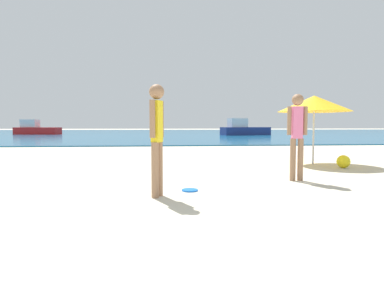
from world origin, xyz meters
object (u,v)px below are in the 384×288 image
person_standing (157,133)px  person_distant (297,132)px  boat_near (244,129)px  beach_ball (343,162)px  boat_far (36,129)px  beach_umbrella (314,104)px  frisbee (190,190)px

person_standing → person_distant: person_standing is taller
boat_near → beach_ball: size_ratio=16.27×
beach_ball → person_standing: bearing=-148.3°
person_distant → beach_ball: size_ratio=5.12×
boat_far → beach_ball: boat_far is taller
boat_near → beach_umbrella: (-4.23, -24.86, 1.05)m
person_standing → person_distant: size_ratio=1.01×
beach_ball → boat_far: bearing=122.5°
person_standing → boat_far: bearing=-132.9°
person_distant → beach_ball: person_distant is taller
frisbee → beach_ball: beach_ball is taller
person_distant → boat_near: bearing=83.9°
person_standing → boat_near: size_ratio=0.32×
person_distant → boat_far: boat_far is taller
boat_near → beach_ball: 26.10m
person_distant → beach_umbrella: beach_umbrella is taller
beach_ball → boat_near: bearing=81.5°
beach_umbrella → boat_far: bearing=122.8°
person_distant → beach_umbrella: bearing=64.5°
beach_ball → beach_umbrella: bearing=111.4°
beach_ball → beach_umbrella: beach_umbrella is taller
boat_far → beach_ball: (19.43, -30.54, -0.48)m
person_standing → person_distant: bearing=137.1°
frisbee → beach_ball: 4.94m
person_distant → beach_ball: bearing=46.8°
boat_far → beach_umbrella: (19.06, -29.59, 1.08)m
person_standing → frisbee: size_ratio=6.34×
person_standing → beach_umbrella: 5.92m
person_standing → boat_near: (8.63, 28.75, -0.31)m
beach_umbrella → beach_ball: bearing=-68.6°
boat_near → frisbee: bearing=-119.8°
beach_ball → frisbee: bearing=-148.9°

